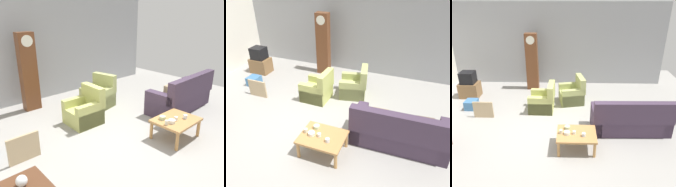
{
  "view_description": "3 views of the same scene",
  "coord_description": "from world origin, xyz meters",
  "views": [
    {
      "loc": [
        -3.4,
        -3.19,
        2.65
      ],
      "look_at": [
        0.06,
        0.57,
        0.84
      ],
      "focal_mm": 37.37,
      "sensor_mm": 36.0,
      "label": 1
    },
    {
      "loc": [
        2.33,
        -4.01,
        3.68
      ],
      "look_at": [
        0.57,
        0.57,
        0.71
      ],
      "focal_mm": 36.18,
      "sensor_mm": 36.0,
      "label": 2
    },
    {
      "loc": [
        0.56,
        -5.48,
        3.72
      ],
      "look_at": [
        0.38,
        0.62,
        0.86
      ],
      "focal_mm": 37.31,
      "sensor_mm": 36.0,
      "label": 3
    }
  ],
  "objects": [
    {
      "name": "ground_plane",
      "position": [
        0.0,
        0.0,
        0.0
      ],
      "size": [
        10.4,
        10.4,
        0.0
      ],
      "primitive_type": "plane",
      "color": "#999691"
    },
    {
      "name": "garage_door_wall",
      "position": [
        0.0,
        3.6,
        1.6
      ],
      "size": [
        8.4,
        0.16,
        3.2
      ],
      "primitive_type": "cube",
      "color": "#9EA0A5",
      "rests_on": "ground_plane"
    },
    {
      "name": "couch_floral",
      "position": [
        2.22,
        0.03,
        0.35
      ],
      "size": [
        2.12,
        0.93,
        1.04
      ],
      "color": "#423347",
      "rests_on": "ground_plane"
    },
    {
      "name": "armchair_olive_near",
      "position": [
        -0.31,
        1.17,
        0.31
      ],
      "size": [
        0.8,
        0.77,
        0.92
      ],
      "color": "#B7BC66",
      "rests_on": "ground_plane"
    },
    {
      "name": "armchair_olive_far",
      "position": [
        0.64,
        1.77,
        0.31
      ],
      "size": [
        0.93,
        0.91,
        0.92
      ],
      "color": "tan",
      "rests_on": "ground_plane"
    },
    {
      "name": "coffee_table_wood",
      "position": [
        0.73,
        -0.76,
        0.38
      ],
      "size": [
        0.96,
        0.76,
        0.44
      ],
      "color": "#B27F47",
      "rests_on": "ground_plane"
    },
    {
      "name": "grandfather_clock",
      "position": [
        -0.89,
        2.92,
        1.08
      ],
      "size": [
        0.44,
        0.3,
        2.15
      ],
      "color": "brown",
      "rests_on": "ground_plane"
    },
    {
      "name": "framed_picture_leaning",
      "position": [
        -2.08,
        0.65,
        0.26
      ],
      "size": [
        0.6,
        0.05,
        0.53
      ],
      "primitive_type": "cube",
      "color": "tan",
      "rests_on": "ground_plane"
    },
    {
      "name": "glass_dome_cloche",
      "position": [
        -2.7,
        -0.91,
        0.84
      ],
      "size": [
        0.13,
        0.13,
        0.13
      ],
      "primitive_type": "sphere",
      "color": "silver",
      "rests_on": "console_table_dark"
    },
    {
      "name": "cup_white_porcelain",
      "position": [
        0.67,
        -0.79,
        0.48
      ],
      "size": [
        0.08,
        0.08,
        0.08
      ],
      "primitive_type": "cylinder",
      "color": "white",
      "rests_on": "coffee_table_wood"
    },
    {
      "name": "cup_blue_rimmed",
      "position": [
        0.89,
        -0.88,
        0.48
      ],
      "size": [
        0.09,
        0.09,
        0.09
      ],
      "primitive_type": "cylinder",
      "color": "silver",
      "rests_on": "coffee_table_wood"
    },
    {
      "name": "cup_cream_tall",
      "position": [
        0.35,
        -0.78,
        0.49
      ],
      "size": [
        0.08,
        0.08,
        0.1
      ],
      "primitive_type": "cylinder",
      "color": "beige",
      "rests_on": "coffee_table_wood"
    },
    {
      "name": "bowl_white_stacked",
      "position": [
        0.49,
        -0.8,
        0.48
      ],
      "size": [
        0.15,
        0.15,
        0.07
      ],
      "primitive_type": "cylinder",
      "color": "white",
      "rests_on": "coffee_table_wood"
    },
    {
      "name": "bowl_shallow_green",
      "position": [
        0.5,
        -0.56,
        0.48
      ],
      "size": [
        0.14,
        0.14,
        0.07
      ],
      "primitive_type": "cylinder",
      "color": "#B2C69E",
      "rests_on": "coffee_table_wood"
    }
  ]
}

